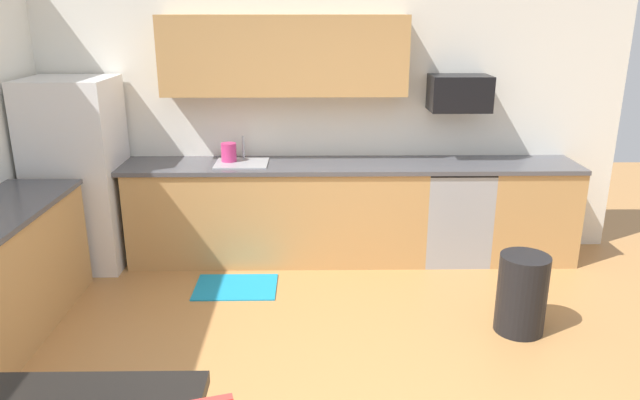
% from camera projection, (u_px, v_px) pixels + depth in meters
% --- Properties ---
extents(wall_back, '(5.80, 0.10, 2.70)m').
position_uv_depth(wall_back, '(317.00, 113.00, 5.70)').
color(wall_back, white).
rests_on(wall_back, ground).
extents(cabinet_run_back, '(2.74, 0.60, 0.90)m').
position_uv_depth(cabinet_run_back, '(278.00, 214.00, 5.64)').
color(cabinet_run_back, tan).
rests_on(cabinet_run_back, ground).
extents(cabinet_run_back_right, '(0.81, 0.60, 0.90)m').
position_uv_depth(cabinet_run_back_right, '(527.00, 212.00, 5.67)').
color(cabinet_run_back_right, tan).
rests_on(cabinet_run_back_right, ground).
extents(countertop_back, '(4.80, 0.64, 0.04)m').
position_uv_depth(countertop_back, '(318.00, 165.00, 5.50)').
color(countertop_back, '#4C4C51').
rests_on(countertop_back, cabinet_run_back).
extents(upper_cabinets_back, '(2.20, 0.34, 0.70)m').
position_uv_depth(upper_cabinets_back, '(284.00, 55.00, 5.32)').
color(upper_cabinets_back, tan).
extents(refrigerator, '(0.76, 0.70, 1.73)m').
position_uv_depth(refrigerator, '(78.00, 174.00, 5.41)').
color(refrigerator, white).
rests_on(refrigerator, ground).
extents(oven_range, '(0.60, 0.60, 0.91)m').
position_uv_depth(oven_range, '(454.00, 212.00, 5.66)').
color(oven_range, '#999BA0').
rests_on(oven_range, ground).
extents(microwave, '(0.54, 0.36, 0.32)m').
position_uv_depth(microwave, '(459.00, 93.00, 5.41)').
color(microwave, black).
extents(sink_basin, '(0.48, 0.40, 0.14)m').
position_uv_depth(sink_basin, '(242.00, 170.00, 5.50)').
color(sink_basin, '#A5A8AD').
rests_on(sink_basin, countertop_back).
extents(sink_faucet, '(0.02, 0.02, 0.24)m').
position_uv_depth(sink_faucet, '(243.00, 149.00, 5.62)').
color(sink_faucet, '#B2B5BA').
rests_on(sink_faucet, countertop_back).
extents(trash_bin, '(0.36, 0.36, 0.60)m').
position_uv_depth(trash_bin, '(522.00, 294.00, 4.38)').
color(trash_bin, black).
rests_on(trash_bin, ground).
extents(floor_mat, '(0.70, 0.50, 0.01)m').
position_uv_depth(floor_mat, '(236.00, 287.00, 5.15)').
color(floor_mat, '#198CBF').
rests_on(floor_mat, ground).
extents(kettle, '(0.14, 0.14, 0.20)m').
position_uv_depth(kettle, '(229.00, 154.00, 5.50)').
color(kettle, '#CC3372').
rests_on(kettle, countertop_back).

